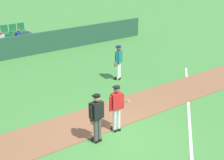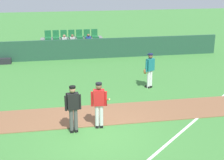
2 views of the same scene
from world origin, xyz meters
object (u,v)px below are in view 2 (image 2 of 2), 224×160
(batter_red_jersey, at_px, (99,103))
(umpire_home_plate, at_px, (73,106))
(equipment_bag, at_px, (4,61))
(runner_teal_jersey, at_px, (150,69))

(batter_red_jersey, bearing_deg, umpire_home_plate, -169.49)
(batter_red_jersey, xyz_separation_m, umpire_home_plate, (-0.96, -0.18, 0.03))
(batter_red_jersey, bearing_deg, equipment_bag, 114.87)
(runner_teal_jersey, relative_size, equipment_bag, 1.96)
(equipment_bag, bearing_deg, batter_red_jersey, -65.13)
(umpire_home_plate, distance_m, equipment_bag, 10.88)
(batter_red_jersey, relative_size, umpire_home_plate, 1.00)
(umpire_home_plate, bearing_deg, runner_teal_jersey, 45.80)
(umpire_home_plate, bearing_deg, equipment_bag, 109.86)
(runner_teal_jersey, distance_m, equipment_bag, 9.84)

